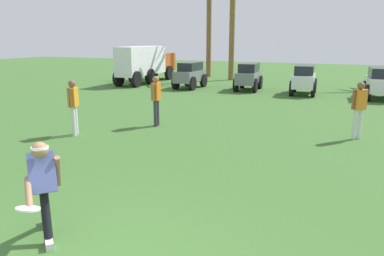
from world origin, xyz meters
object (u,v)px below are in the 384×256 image
object	(u,v)px
teammate_near_sideline	(359,105)
palm_tree_far_left	(209,18)
box_truck	(146,62)
palm_tree_left_of_centre	(232,19)
frisbee_in_flight	(28,209)
parked_car_slot_a	(190,74)
teammate_deep	(73,102)
parked_car_slot_c	(304,79)
teammate_midfield	(156,96)
parked_car_slot_b	(249,76)
parked_car_slot_d	(379,83)
frisbee_thrower	(43,185)

from	to	relation	value
teammate_near_sideline	palm_tree_far_left	distance (m)	17.55
box_truck	palm_tree_left_of_centre	world-z (taller)	palm_tree_left_of_centre
frisbee_in_flight	parked_car_slot_a	distance (m)	16.68
teammate_near_sideline	palm_tree_far_left	bearing A→B (deg)	124.77
box_truck	parked_car_slot_a	bearing A→B (deg)	-20.08
teammate_near_sideline	teammate_deep	world-z (taller)	same
frisbee_in_flight	parked_car_slot_c	world-z (taller)	parked_car_slot_c
teammate_midfield	palm_tree_far_left	world-z (taller)	palm_tree_far_left
frisbee_in_flight	teammate_midfield	xyz separation A→B (m)	(-2.27, 7.14, 0.18)
parked_car_slot_b	parked_car_slot_c	size ratio (longest dim) A/B	1.00
teammate_midfield	teammate_deep	world-z (taller)	same
teammate_midfield	box_truck	world-z (taller)	box_truck
parked_car_slot_d	palm_tree_far_left	bearing A→B (deg)	149.48
teammate_midfield	parked_car_slot_b	size ratio (longest dim) A/B	0.65
palm_tree_far_left	parked_car_slot_b	bearing A→B (deg)	-51.99
parked_car_slot_c	parked_car_slot_b	bearing A→B (deg)	172.49
frisbee_in_flight	parked_car_slot_a	bearing A→B (deg)	107.54
parked_car_slot_c	palm_tree_far_left	size ratio (longest dim) A/B	0.36
box_truck	palm_tree_far_left	size ratio (longest dim) A/B	0.88
teammate_near_sideline	parked_car_slot_c	world-z (taller)	teammate_near_sideline
frisbee_in_flight	parked_car_slot_d	distance (m)	16.43
parked_car_slot_c	parked_car_slot_d	world-z (taller)	same
parked_car_slot_d	parked_car_slot_c	bearing A→B (deg)	177.50
frisbee_in_flight	palm_tree_far_left	xyz separation A→B (m)	(-6.38, 22.15, 3.27)
frisbee_thrower	teammate_deep	world-z (taller)	teammate_deep
parked_car_slot_c	teammate_deep	bearing A→B (deg)	-114.14
teammate_near_sideline	box_truck	bearing A→B (deg)	142.49
teammate_near_sideline	parked_car_slot_d	xyz separation A→B (m)	(0.82, 7.90, -0.20)
frisbee_in_flight	box_truck	bearing A→B (deg)	116.45
parked_car_slot_a	parked_car_slot_c	world-z (taller)	same
parked_car_slot_a	frisbee_in_flight	bearing A→B (deg)	-72.46
teammate_deep	palm_tree_far_left	size ratio (longest dim) A/B	0.23
teammate_midfield	box_truck	size ratio (longest dim) A/B	0.26
palm_tree_far_left	palm_tree_left_of_centre	world-z (taller)	palm_tree_far_left
frisbee_in_flight	teammate_deep	size ratio (longest dim) A/B	0.19
frisbee_in_flight	teammate_midfield	world-z (taller)	teammate_midfield
teammate_deep	palm_tree_far_left	world-z (taller)	palm_tree_far_left
teammate_deep	parked_car_slot_a	size ratio (longest dim) A/B	0.66
palm_tree_far_left	teammate_deep	bearing A→B (deg)	-81.46
parked_car_slot_b	parked_car_slot_d	world-z (taller)	same
parked_car_slot_a	palm_tree_far_left	world-z (taller)	palm_tree_far_left
frisbee_in_flight	parked_car_slot_c	bearing A→B (deg)	86.41
teammate_near_sideline	parked_car_slot_a	size ratio (longest dim) A/B	0.66
teammate_midfield	parked_car_slot_a	size ratio (longest dim) A/B	0.66
teammate_near_sideline	teammate_deep	xyz separation A→B (m)	(-7.31, -2.75, 0.00)
parked_car_slot_b	palm_tree_left_of_centre	world-z (taller)	palm_tree_left_of_centre
parked_car_slot_d	parked_car_slot_b	bearing A→B (deg)	175.16
teammate_deep	parked_car_slot_a	world-z (taller)	teammate_deep
palm_tree_far_left	parked_car_slot_d	bearing A→B (deg)	-30.52
parked_car_slot_c	palm_tree_left_of_centre	world-z (taller)	palm_tree_left_of_centre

